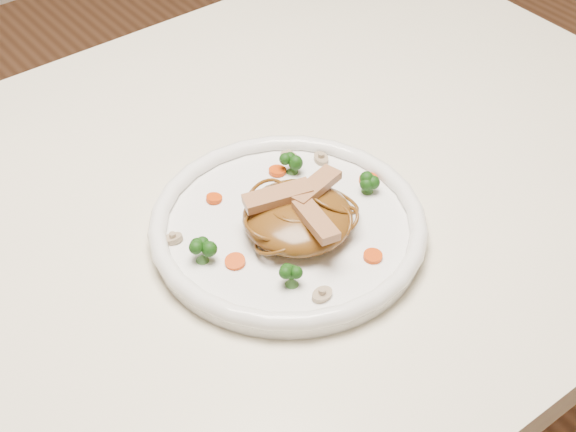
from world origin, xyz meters
TOP-DOWN VIEW (x-y plane):
  - table at (0.00, 0.00)m, footprint 1.20×0.80m
  - plate at (0.01, -0.08)m, footprint 0.37×0.37m
  - noodle_mound at (0.01, -0.09)m, footprint 0.14×0.14m
  - chicken_a at (0.04, -0.08)m, footprint 0.07×0.04m
  - chicken_b at (0.00, -0.07)m, footprint 0.08×0.05m
  - chicken_c at (0.01, -0.12)m, footprint 0.03×0.07m
  - broccoli_0 at (0.07, -0.01)m, footprint 0.03×0.03m
  - broccoli_1 at (-0.09, -0.07)m, footprint 0.03×0.03m
  - broccoli_2 at (-0.04, -0.15)m, footprint 0.03×0.03m
  - broccoli_3 at (0.11, -0.09)m, footprint 0.03×0.03m
  - carrot_0 at (0.05, -0.00)m, footprint 0.02×0.02m
  - carrot_1 at (-0.07, -0.09)m, footprint 0.03×0.03m
  - carrot_2 at (0.13, -0.08)m, footprint 0.03×0.03m
  - carrot_3 at (-0.03, 0.00)m, footprint 0.02×0.02m
  - carrot_4 at (0.05, -0.17)m, footprint 0.03×0.03m
  - mushroom_0 at (-0.03, -0.18)m, footprint 0.02×0.02m
  - mushroom_1 at (0.11, -0.01)m, footprint 0.03×0.03m
  - mushroom_2 at (-0.10, -0.02)m, footprint 0.03×0.03m
  - mushroom_3 at (0.08, 0.01)m, footprint 0.03×0.03m

SIDE VIEW (x-z plane):
  - table at x=0.00m, z-range 0.28..1.03m
  - plate at x=0.01m, z-range 0.75..0.77m
  - carrot_0 at x=0.05m, z-range 0.77..0.77m
  - carrot_1 at x=-0.07m, z-range 0.77..0.77m
  - carrot_2 at x=0.13m, z-range 0.77..0.77m
  - carrot_3 at x=-0.03m, z-range 0.77..0.77m
  - carrot_4 at x=0.05m, z-range 0.77..0.77m
  - mushroom_0 at x=-0.03m, z-range 0.77..0.77m
  - mushroom_1 at x=0.11m, z-range 0.77..0.77m
  - mushroom_2 at x=-0.10m, z-range 0.77..0.77m
  - mushroom_3 at x=0.08m, z-range 0.77..0.77m
  - broccoli_0 at x=0.07m, z-range 0.77..0.79m
  - broccoli_3 at x=0.11m, z-range 0.77..0.79m
  - broccoli_2 at x=-0.04m, z-range 0.77..0.80m
  - broccoli_1 at x=-0.09m, z-range 0.77..0.80m
  - noodle_mound at x=0.01m, z-range 0.76..0.80m
  - chicken_c at x=0.01m, z-range 0.80..0.81m
  - chicken_a at x=0.04m, z-range 0.80..0.81m
  - chicken_b at x=0.00m, z-range 0.80..0.81m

